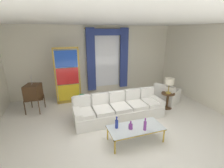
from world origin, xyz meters
The scene contains 16 objects.
ground_plane centered at (0.00, 0.00, 0.00)m, with size 16.00×16.00×0.00m, color white.
wall_rear centered at (0.00, 3.06, 1.50)m, with size 8.00×0.12×3.00m, color silver.
wall_right centered at (3.66, 0.60, 1.50)m, with size 0.12×7.00×3.00m, color silver.
ceiling_slab centered at (0.00, 0.80, 3.02)m, with size 8.00×7.60×0.04m, color white.
curtained_window centered at (0.51, 2.89, 1.74)m, with size 2.00×0.17×2.70m.
couch_white_long centered at (0.11, 0.49, 0.31)m, with size 2.93×0.96×0.86m.
coffee_table centered at (0.09, -0.83, 0.38)m, with size 1.41×0.65×0.41m.
bottle_blue_decanter centered at (-0.39, -0.70, 0.54)m, with size 0.08×0.08×0.32m.
bottle_crystal_tall centered at (-0.07, -0.85, 0.49)m, with size 0.10×0.10×0.22m.
bottle_amber_squat centered at (0.24, -1.01, 0.54)m, with size 0.07×0.07×0.33m.
vintage_tv centered at (-2.55, 1.87, 0.73)m, with size 0.65×0.70×1.35m.
armchair_white centered at (2.34, 0.97, 0.29)m, with size 1.10×1.09×0.80m.
stained_glass_divider centered at (-1.32, 2.22, 1.06)m, with size 0.95×0.05×2.20m.
peacock_figurine centered at (-0.87, 1.80, 0.22)m, with size 0.44×0.60×0.50m.
round_side_table centered at (2.08, 0.54, 0.36)m, with size 0.48×0.48×0.59m.
table_lamp_brass centered at (2.08, 0.54, 1.03)m, with size 0.32×0.32×0.57m.
Camera 1 is at (-1.66, -4.10, 2.75)m, focal length 26.32 mm.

